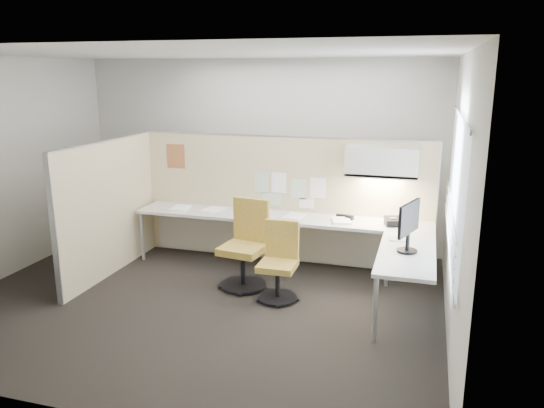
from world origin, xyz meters
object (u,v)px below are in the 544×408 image
(chair_right, at_px, (279,264))
(monitor, at_px, (409,224))
(desk, at_px, (301,230))
(phone, at_px, (393,221))
(chair_left, at_px, (246,247))

(chair_right, bearing_deg, monitor, -2.85)
(desk, distance_m, phone, 1.17)
(desk, distance_m, monitor, 1.68)
(monitor, height_order, phone, monitor)
(monitor, bearing_deg, chair_right, 106.60)
(phone, bearing_deg, chair_left, -175.16)
(chair_left, xyz_separation_m, chair_right, (0.50, -0.24, -0.08))
(chair_left, xyz_separation_m, phone, (1.72, 0.69, 0.28))
(desk, height_order, chair_left, chair_left)
(monitor, relative_size, phone, 2.13)
(phone, bearing_deg, desk, 168.73)
(chair_right, height_order, monitor, monitor)
(desk, relative_size, chair_right, 4.43)
(chair_right, relative_size, monitor, 1.66)
(chair_left, relative_size, chair_right, 1.19)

